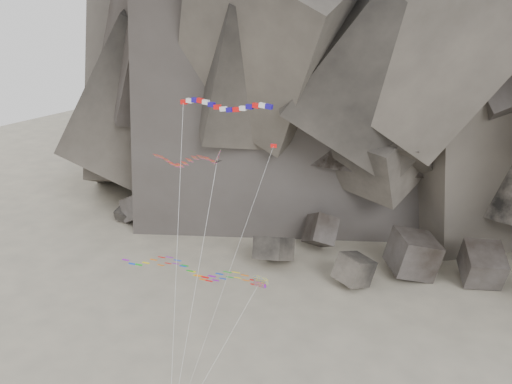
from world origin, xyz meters
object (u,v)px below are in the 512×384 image
at_px(banner_kite, 224,108).
at_px(pennant_kite, 249,216).
at_px(parafoil_kite, 185,267).
at_px(delta_kite, 181,160).

height_order(banner_kite, pennant_kite, banner_kite).
xyz_separation_m(banner_kite, pennant_kite, (3.43, -1.85, -9.35)).
bearing_deg(parafoil_kite, pennant_kite, 41.62).
height_order(banner_kite, parafoil_kite, banner_kite).
bearing_deg(banner_kite, delta_kite, -171.41).
height_order(delta_kite, parafoil_kite, delta_kite).
relative_size(delta_kite, parafoil_kite, 1.55).
bearing_deg(banner_kite, pennant_kite, -27.10).
distance_m(banner_kite, parafoil_kite, 15.33).
distance_m(delta_kite, banner_kite, 6.91).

